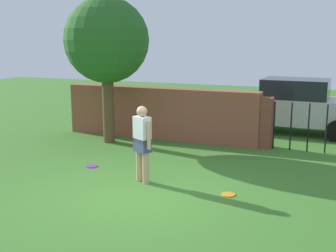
# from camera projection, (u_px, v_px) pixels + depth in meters

# --- Properties ---
(ground_plane) EXTENTS (40.00, 40.00, 0.00)m
(ground_plane) POSITION_uv_depth(u_px,v_px,m) (136.00, 196.00, 8.31)
(ground_plane) COLOR #3D7528
(brick_wall) EXTENTS (6.01, 0.50, 1.53)m
(brick_wall) POSITION_uv_depth(u_px,v_px,m) (160.00, 113.00, 12.99)
(brick_wall) COLOR brown
(brick_wall) RESTS_ON ground
(tree) EXTENTS (2.40, 2.40, 4.12)m
(tree) POSITION_uv_depth(u_px,v_px,m) (107.00, 41.00, 12.07)
(tree) COLOR brown
(tree) RESTS_ON ground
(person) EXTENTS (0.49, 0.36, 1.62)m
(person) POSITION_uv_depth(u_px,v_px,m) (142.00, 141.00, 8.95)
(person) COLOR tan
(person) RESTS_ON ground
(fence_gate) EXTENTS (3.22, 0.44, 1.40)m
(fence_gate) POSITION_uv_depth(u_px,v_px,m) (317.00, 127.00, 11.35)
(fence_gate) COLOR brown
(fence_gate) RESTS_ON ground
(car) EXTENTS (4.25, 2.03, 1.72)m
(car) POSITION_uv_depth(u_px,v_px,m) (295.00, 106.00, 13.78)
(car) COLOR #B7B7BC
(car) RESTS_ON ground
(frisbee_orange) EXTENTS (0.27, 0.27, 0.02)m
(frisbee_orange) POSITION_uv_depth(u_px,v_px,m) (228.00, 194.00, 8.36)
(frisbee_orange) COLOR orange
(frisbee_orange) RESTS_ON ground
(frisbee_purple) EXTENTS (0.27, 0.27, 0.02)m
(frisbee_purple) POSITION_uv_depth(u_px,v_px,m) (92.00, 166.00, 10.20)
(frisbee_purple) COLOR purple
(frisbee_purple) RESTS_ON ground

